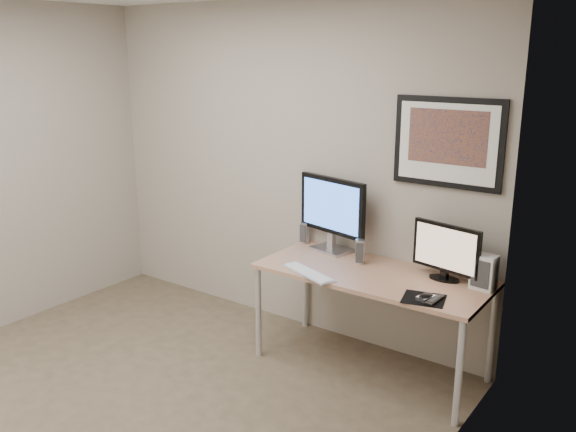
% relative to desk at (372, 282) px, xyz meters
% --- Properties ---
extents(floor, '(3.60, 3.60, 0.00)m').
position_rel_desk_xyz_m(floor, '(-1.00, -1.35, -0.66)').
color(floor, '#4D4230').
rests_on(floor, ground).
extents(room, '(3.60, 3.60, 3.60)m').
position_rel_desk_xyz_m(room, '(-1.00, -0.90, 0.98)').
color(room, white).
rests_on(room, ground).
extents(desk, '(1.60, 0.70, 0.73)m').
position_rel_desk_xyz_m(desk, '(0.00, 0.00, 0.00)').
color(desk, '#986649').
rests_on(desk, floor).
extents(framed_art, '(0.75, 0.04, 0.60)m').
position_rel_desk_xyz_m(framed_art, '(0.35, 0.33, 0.96)').
color(framed_art, black).
rests_on(framed_art, room).
extents(monitor_large, '(0.62, 0.26, 0.57)m').
position_rel_desk_xyz_m(monitor_large, '(-0.48, 0.24, 0.38)').
color(monitor_large, '#AFB0B4').
rests_on(monitor_large, desk).
extents(monitor_tv, '(0.49, 0.15, 0.39)m').
position_rel_desk_xyz_m(monitor_tv, '(0.46, 0.16, 0.27)').
color(monitor_tv, black).
rests_on(monitor_tv, desk).
extents(speaker_left, '(0.07, 0.07, 0.17)m').
position_rel_desk_xyz_m(speaker_left, '(-0.76, 0.29, 0.15)').
color(speaker_left, '#AFB0B4').
rests_on(speaker_left, desk).
extents(speaker_right, '(0.09, 0.09, 0.18)m').
position_rel_desk_xyz_m(speaker_right, '(-0.17, 0.12, 0.15)').
color(speaker_right, '#AFB0B4').
rests_on(speaker_right, desk).
extents(keyboard, '(0.48, 0.27, 0.02)m').
position_rel_desk_xyz_m(keyboard, '(-0.35, -0.28, 0.07)').
color(keyboard, silver).
rests_on(keyboard, desk).
extents(mousepad, '(0.30, 0.28, 0.00)m').
position_rel_desk_xyz_m(mousepad, '(0.48, -0.23, 0.07)').
color(mousepad, black).
rests_on(mousepad, desk).
extents(mouse, '(0.09, 0.13, 0.04)m').
position_rel_desk_xyz_m(mouse, '(0.49, -0.23, 0.09)').
color(mouse, black).
rests_on(mouse, mousepad).
extents(remote, '(0.06, 0.19, 0.02)m').
position_rel_desk_xyz_m(remote, '(0.55, -0.23, 0.08)').
color(remote, black).
rests_on(remote, desk).
extents(fan_unit, '(0.16, 0.12, 0.23)m').
position_rel_desk_xyz_m(fan_unit, '(0.72, 0.15, 0.18)').
color(fan_unit, silver).
rests_on(fan_unit, desk).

